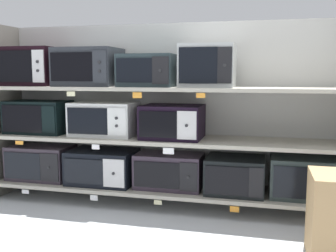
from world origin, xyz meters
TOP-DOWN VIEW (x-y plane):
  - back_panel at (0.00, 0.27)m, footprint 3.28×0.04m
  - upright_left at (-1.57, 0.00)m, footprint 0.05×0.51m
  - shelf_0 at (0.00, 0.00)m, footprint 3.08×0.51m
  - microwave_0 at (-1.20, -0.00)m, footprint 0.56×0.36m
  - microwave_1 at (-0.59, -0.00)m, footprint 0.57×0.42m
  - microwave_2 at (0.01, -0.00)m, footprint 0.56×0.34m
  - microwave_3 at (0.56, -0.00)m, footprint 0.47×0.41m
  - microwave_4 at (1.12, -0.00)m, footprint 0.57×0.37m
  - price_tag_0 at (-1.21, -0.26)m, footprint 0.07×0.00m
  - price_tag_1 at (-0.57, -0.26)m, footprint 0.07×0.00m
  - price_tag_2 at (-0.02, -0.26)m, footprint 0.06×0.00m
  - price_tag_3 at (0.58, -0.26)m, footprint 0.07×0.00m
  - shelf_1 at (0.00, 0.00)m, footprint 3.08×0.51m
  - microwave_5 at (-1.21, -0.00)m, footprint 0.54×0.34m
  - microwave_6 at (-0.57, -0.00)m, footprint 0.55×0.36m
  - microwave_7 at (0.04, -0.00)m, footprint 0.49×0.42m
  - price_tag_4 at (-1.24, -0.26)m, footprint 0.07×0.00m
  - price_tag_5 at (-0.54, -0.26)m, footprint 0.07×0.00m
  - price_tag_6 at (0.07, -0.26)m, footprint 0.09×0.00m
  - shelf_2 at (0.00, 0.00)m, footprint 3.08×0.51m
  - microwave_8 at (-1.25, -0.00)m, footprint 0.47×0.38m
  - microwave_9 at (-0.70, -0.00)m, footprint 0.52×0.42m
  - microwave_10 at (-0.17, -0.00)m, footprint 0.46×0.39m
  - microwave_11 at (0.33, -0.00)m, footprint 0.43×0.34m
  - price_tag_7 at (-0.74, -0.26)m, footprint 0.07×0.00m
  - price_tag_8 at (-0.18, -0.26)m, footprint 0.07×0.00m
  - price_tag_9 at (0.32, -0.26)m, footprint 0.07×0.00m

SIDE VIEW (x-z plane):
  - price_tag_1 at x=-0.57m, z-range 0.07..0.12m
  - price_tag_3 at x=0.58m, z-range 0.08..0.12m
  - price_tag_2 at x=-0.02m, z-range 0.08..0.12m
  - price_tag_0 at x=-1.21m, z-range 0.08..0.12m
  - shelf_0 at x=0.00m, z-range 0.12..0.15m
  - microwave_3 at x=0.56m, z-range 0.15..0.44m
  - microwave_2 at x=0.01m, z-range 0.15..0.44m
  - microwave_1 at x=-0.59m, z-range 0.15..0.45m
  - microwave_0 at x=-1.20m, z-range 0.15..0.46m
  - microwave_4 at x=1.12m, z-range 0.15..0.47m
  - price_tag_6 at x=0.07m, z-range 0.50..0.55m
  - price_tag_5 at x=-0.54m, z-range 0.51..0.55m
  - price_tag_4 at x=-1.24m, z-range 0.51..0.55m
  - shelf_1 at x=0.00m, z-range 0.55..0.58m
  - microwave_7 at x=0.04m, z-range 0.58..0.86m
  - microwave_6 at x=-0.57m, z-range 0.58..0.87m
  - microwave_5 at x=-1.21m, z-range 0.58..0.87m
  - back_panel at x=0.00m, z-range 0.00..1.55m
  - upright_left at x=-1.57m, z-range 0.00..1.55m
  - price_tag_8 at x=-0.18m, z-range 0.93..0.97m
  - price_tag_7 at x=-0.74m, z-range 0.93..0.97m
  - price_tag_9 at x=0.32m, z-range 0.93..0.97m
  - shelf_2 at x=0.00m, z-range 0.98..1.01m
  - microwave_10 at x=-0.17m, z-range 1.01..1.27m
  - microwave_9 at x=-0.70m, z-range 1.01..1.33m
  - microwave_11 at x=0.33m, z-range 1.01..1.35m
  - microwave_8 at x=-1.25m, z-range 1.01..1.35m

